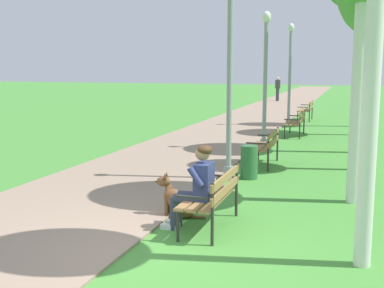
{
  "coord_description": "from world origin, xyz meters",
  "views": [
    {
      "loc": [
        2.29,
        -5.47,
        2.33
      ],
      "look_at": [
        -0.58,
        3.24,
        0.9
      ],
      "focal_mm": 46.48,
      "sensor_mm": 36.0,
      "label": 1
    }
  ],
  "objects_px": {
    "pedestrian_distant": "(278,89)",
    "park_bench_mid": "(266,144)",
    "lamp_post_far": "(290,74)",
    "litter_bin": "(249,162)",
    "lamp_post_mid": "(265,79)",
    "park_bench_near": "(213,194)",
    "person_seated_on_near_bench": "(197,184)",
    "park_bench_far": "(297,121)",
    "lamp_post_near": "(230,79)",
    "park_bench_furthest": "(307,109)",
    "birch_tree_fifth": "(372,3)",
    "dog_brown": "(178,201)"
  },
  "relations": [
    {
      "from": "litter_bin",
      "to": "park_bench_far",
      "type": "bearing_deg",
      "value": 88.25
    },
    {
      "from": "park_bench_near",
      "to": "lamp_post_far",
      "type": "bearing_deg",
      "value": 92.62
    },
    {
      "from": "park_bench_near",
      "to": "pedestrian_distant",
      "type": "xyz_separation_m",
      "value": [
        -3.13,
        26.97,
        0.33
      ]
    },
    {
      "from": "dog_brown",
      "to": "lamp_post_near",
      "type": "relative_size",
      "value": 0.21
    },
    {
      "from": "park_bench_mid",
      "to": "litter_bin",
      "type": "height_order",
      "value": "park_bench_mid"
    },
    {
      "from": "park_bench_far",
      "to": "person_seated_on_near_bench",
      "type": "xyz_separation_m",
      "value": [
        -0.24,
        -10.32,
        0.17
      ]
    },
    {
      "from": "dog_brown",
      "to": "lamp_post_near",
      "type": "xyz_separation_m",
      "value": [
        0.12,
        2.76,
        1.82
      ]
    },
    {
      "from": "lamp_post_far",
      "to": "pedestrian_distant",
      "type": "xyz_separation_m",
      "value": [
        -2.54,
        14.0,
        -1.22
      ]
    },
    {
      "from": "park_bench_mid",
      "to": "lamp_post_mid",
      "type": "xyz_separation_m",
      "value": [
        -0.43,
        2.24,
        1.47
      ]
    },
    {
      "from": "park_bench_furthest",
      "to": "pedestrian_distant",
      "type": "distance_m",
      "value": 11.98
    },
    {
      "from": "park_bench_near",
      "to": "person_seated_on_near_bench",
      "type": "xyz_separation_m",
      "value": [
        -0.21,
        -0.15,
        0.17
      ]
    },
    {
      "from": "park_bench_far",
      "to": "pedestrian_distant",
      "type": "height_order",
      "value": "pedestrian_distant"
    },
    {
      "from": "park_bench_mid",
      "to": "lamp_post_near",
      "type": "relative_size",
      "value": 0.37
    },
    {
      "from": "dog_brown",
      "to": "lamp_post_mid",
      "type": "height_order",
      "value": "lamp_post_mid"
    },
    {
      "from": "litter_bin",
      "to": "lamp_post_far",
      "type": "bearing_deg",
      "value": 92.51
    },
    {
      "from": "pedestrian_distant",
      "to": "park_bench_furthest",
      "type": "bearing_deg",
      "value": -75.44
    },
    {
      "from": "litter_bin",
      "to": "park_bench_furthest",
      "type": "bearing_deg",
      "value": 89.75
    },
    {
      "from": "park_bench_furthest",
      "to": "park_bench_near",
      "type": "bearing_deg",
      "value": -89.55
    },
    {
      "from": "park_bench_mid",
      "to": "dog_brown",
      "type": "bearing_deg",
      "value": -97.23
    },
    {
      "from": "park_bench_far",
      "to": "dog_brown",
      "type": "distance_m",
      "value": 9.86
    },
    {
      "from": "park_bench_far",
      "to": "park_bench_furthest",
      "type": "xyz_separation_m",
      "value": [
        -0.16,
        5.2,
        0.0
      ]
    },
    {
      "from": "park_bench_near",
      "to": "lamp_post_mid",
      "type": "height_order",
      "value": "lamp_post_mid"
    },
    {
      "from": "lamp_post_mid",
      "to": "pedestrian_distant",
      "type": "xyz_separation_m",
      "value": [
        -2.61,
        19.86,
        -1.14
      ]
    },
    {
      "from": "person_seated_on_near_bench",
      "to": "lamp_post_far",
      "type": "distance_m",
      "value": 13.19
    },
    {
      "from": "lamp_post_near",
      "to": "lamp_post_mid",
      "type": "distance_m",
      "value": 4.01
    },
    {
      "from": "lamp_post_far",
      "to": "birch_tree_fifth",
      "type": "relative_size",
      "value": 0.72
    },
    {
      "from": "lamp_post_near",
      "to": "park_bench_furthest",
      "type": "bearing_deg",
      "value": 88.0
    },
    {
      "from": "park_bench_near",
      "to": "birch_tree_fifth",
      "type": "xyz_separation_m",
      "value": [
        2.24,
        11.21,
        3.9
      ]
    },
    {
      "from": "pedestrian_distant",
      "to": "lamp_post_near",
      "type": "bearing_deg",
      "value": -83.82
    },
    {
      "from": "dog_brown",
      "to": "lamp_post_far",
      "type": "height_order",
      "value": "lamp_post_far"
    },
    {
      "from": "lamp_post_mid",
      "to": "birch_tree_fifth",
      "type": "relative_size",
      "value": 0.69
    },
    {
      "from": "park_bench_mid",
      "to": "person_seated_on_near_bench",
      "type": "relative_size",
      "value": 1.2
    },
    {
      "from": "park_bench_far",
      "to": "lamp_post_mid",
      "type": "height_order",
      "value": "lamp_post_mid"
    },
    {
      "from": "litter_bin",
      "to": "pedestrian_distant",
      "type": "relative_size",
      "value": 0.42
    },
    {
      "from": "pedestrian_distant",
      "to": "park_bench_mid",
      "type": "bearing_deg",
      "value": -82.17
    },
    {
      "from": "lamp_post_mid",
      "to": "park_bench_far",
      "type": "bearing_deg",
      "value": 79.63
    },
    {
      "from": "pedestrian_distant",
      "to": "litter_bin",
      "type": "bearing_deg",
      "value": -82.85
    },
    {
      "from": "lamp_post_mid",
      "to": "pedestrian_distant",
      "type": "bearing_deg",
      "value": 97.48
    },
    {
      "from": "person_seated_on_near_bench",
      "to": "park_bench_mid",
      "type": "bearing_deg",
      "value": 88.69
    },
    {
      "from": "park_bench_near",
      "to": "birch_tree_fifth",
      "type": "distance_m",
      "value": 12.08
    },
    {
      "from": "lamp_post_mid",
      "to": "park_bench_furthest",
      "type": "bearing_deg",
      "value": 87.19
    },
    {
      "from": "park_bench_furthest",
      "to": "dog_brown",
      "type": "bearing_deg",
      "value": -92.08
    },
    {
      "from": "birch_tree_fifth",
      "to": "pedestrian_distant",
      "type": "bearing_deg",
      "value": 108.82
    },
    {
      "from": "park_bench_furthest",
      "to": "person_seated_on_near_bench",
      "type": "distance_m",
      "value": 15.53
    },
    {
      "from": "lamp_post_mid",
      "to": "birch_tree_fifth",
      "type": "distance_m",
      "value": 5.51
    },
    {
      "from": "park_bench_furthest",
      "to": "lamp_post_far",
      "type": "distance_m",
      "value": 2.9
    },
    {
      "from": "park_bench_furthest",
      "to": "litter_bin",
      "type": "bearing_deg",
      "value": -90.25
    },
    {
      "from": "park_bench_mid",
      "to": "person_seated_on_near_bench",
      "type": "distance_m",
      "value": 5.03
    },
    {
      "from": "lamp_post_far",
      "to": "birch_tree_fifth",
      "type": "height_order",
      "value": "birch_tree_fifth"
    },
    {
      "from": "lamp_post_far",
      "to": "litter_bin",
      "type": "height_order",
      "value": "lamp_post_far"
    }
  ]
}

